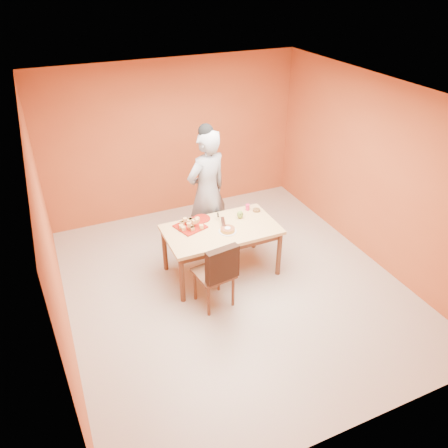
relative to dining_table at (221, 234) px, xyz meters
name	(u,v)px	position (x,y,z in m)	size (l,w,h in m)	color
floor	(234,285)	(0.03, -0.37, -0.67)	(5.00, 5.00, 0.00)	beige
ceiling	(236,96)	(0.03, -0.37, 2.03)	(5.00, 5.00, 0.00)	silver
wall_back	(174,139)	(0.03, 2.13, 0.68)	(4.50, 4.50, 0.00)	#C25B2C
wall_left	(49,242)	(-2.22, -0.37, 0.68)	(5.00, 5.00, 0.00)	#C25B2C
wall_right	(375,173)	(2.28, -0.37, 0.68)	(5.00, 5.00, 0.00)	#C25B2C
dining_table	(221,234)	(0.00, 0.00, 0.00)	(1.60, 0.90, 0.76)	#DDB473
dining_chair	(214,272)	(-0.36, -0.61, -0.14)	(0.52, 0.59, 1.01)	brown
pastry_pile	(190,223)	(-0.39, 0.20, 0.17)	(0.33, 0.33, 0.11)	#E9AA63
person	(207,192)	(0.08, 0.72, 0.32)	(0.72, 0.47, 1.97)	gray
pastry_platter	(190,227)	(-0.39, 0.20, 0.11)	(0.37, 0.37, 0.02)	maroon
red_dinner_plate	(202,219)	(-0.16, 0.35, 0.10)	(0.25, 0.25, 0.02)	maroon
white_cake_plate	(228,231)	(0.05, -0.12, 0.10)	(0.25, 0.25, 0.01)	white
sponge_cake	(228,230)	(0.05, -0.12, 0.13)	(0.20, 0.20, 0.05)	#C98134
cake_server	(223,221)	(0.06, 0.06, 0.16)	(0.05, 0.26, 0.01)	silver
egg_ornament	(240,215)	(0.36, 0.15, 0.15)	(0.10, 0.08, 0.12)	olive
magenta_glass	(248,207)	(0.57, 0.33, 0.14)	(0.06, 0.06, 0.09)	#E32257
checker_tin	(256,210)	(0.68, 0.24, 0.11)	(0.11, 0.11, 0.03)	#33210D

